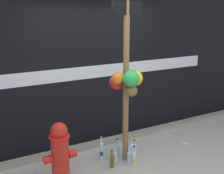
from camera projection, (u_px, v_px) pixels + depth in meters
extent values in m
plane|color=#ADA899|center=(139.00, 174.00, 4.48)|extent=(14.00, 14.00, 0.00)
cube|color=black|center=(92.00, 59.00, 5.38)|extent=(10.00, 0.20, 3.03)
cube|color=silver|center=(102.00, 71.00, 5.42)|extent=(4.71, 0.01, 0.22)
cube|color=gray|center=(102.00, 143.00, 5.45)|extent=(8.00, 0.12, 0.08)
cylinder|color=olive|center=(126.00, 83.00, 4.62)|extent=(0.09, 0.09, 2.58)
cube|color=black|center=(127.00, 2.00, 4.32)|extent=(0.45, 0.14, 0.36)
sphere|color=orange|center=(118.00, 78.00, 4.48)|extent=(0.19, 0.19, 0.19)
sphere|color=green|center=(131.00, 79.00, 4.46)|extent=(0.25, 0.25, 0.25)
sphere|color=yellow|center=(135.00, 78.00, 4.55)|extent=(0.23, 0.23, 0.23)
sphere|color=red|center=(117.00, 82.00, 4.69)|extent=(0.24, 0.24, 0.24)
sphere|color=brown|center=(132.00, 91.00, 4.54)|extent=(0.18, 0.18, 0.18)
sphere|color=brown|center=(132.00, 82.00, 4.50)|extent=(0.13, 0.13, 0.13)
sphere|color=brown|center=(129.00, 80.00, 4.47)|extent=(0.05, 0.05, 0.05)
sphere|color=brown|center=(134.00, 79.00, 4.51)|extent=(0.05, 0.05, 0.05)
sphere|color=brown|center=(134.00, 83.00, 4.46)|extent=(0.04, 0.04, 0.04)
cylinder|color=red|center=(60.00, 159.00, 4.27)|extent=(0.25, 0.25, 0.65)
cylinder|color=red|center=(59.00, 136.00, 4.18)|extent=(0.29, 0.29, 0.03)
sphere|color=red|center=(59.00, 131.00, 4.16)|extent=(0.24, 0.24, 0.24)
cylinder|color=red|center=(48.00, 160.00, 4.17)|extent=(0.11, 0.11, 0.11)
cylinder|color=red|center=(72.00, 154.00, 4.35)|extent=(0.11, 0.11, 0.11)
cylinder|color=#B2DBEA|center=(134.00, 151.00, 5.02)|extent=(0.07, 0.07, 0.20)
cone|color=#B2DBEA|center=(134.00, 144.00, 4.99)|extent=(0.07, 0.07, 0.03)
cylinder|color=#B2DBEA|center=(134.00, 142.00, 4.98)|extent=(0.03, 0.03, 0.05)
cylinder|color=black|center=(134.00, 140.00, 4.97)|extent=(0.03, 0.03, 0.01)
cylinder|color=silver|center=(131.00, 152.00, 4.86)|extent=(0.07, 0.07, 0.28)
cone|color=silver|center=(131.00, 144.00, 4.82)|extent=(0.07, 0.07, 0.03)
cylinder|color=silver|center=(132.00, 141.00, 4.81)|extent=(0.03, 0.03, 0.06)
cylinder|color=gold|center=(132.00, 139.00, 4.80)|extent=(0.03, 0.03, 0.01)
cylinder|color=#B2DBEA|center=(115.00, 158.00, 4.76)|extent=(0.06, 0.06, 0.19)
cone|color=#B2DBEA|center=(115.00, 152.00, 4.73)|extent=(0.06, 0.06, 0.02)
cylinder|color=#B2DBEA|center=(115.00, 149.00, 4.72)|extent=(0.02, 0.02, 0.08)
cylinder|color=silver|center=(115.00, 159.00, 4.76)|extent=(0.06, 0.06, 0.06)
cylinder|color=gold|center=(115.00, 146.00, 4.71)|extent=(0.03, 0.03, 0.01)
cylinder|color=#B2DBEA|center=(101.00, 152.00, 4.86)|extent=(0.06, 0.06, 0.30)
cone|color=#B2DBEA|center=(101.00, 143.00, 4.82)|extent=(0.06, 0.06, 0.02)
cylinder|color=#B2DBEA|center=(101.00, 140.00, 4.80)|extent=(0.02, 0.02, 0.08)
cylinder|color=#1E478C|center=(101.00, 153.00, 4.86)|extent=(0.06, 0.06, 0.08)
cylinder|color=gold|center=(101.00, 137.00, 4.79)|extent=(0.02, 0.02, 0.01)
cylinder|color=brown|center=(112.00, 162.00, 4.65)|extent=(0.06, 0.06, 0.19)
cone|color=brown|center=(112.00, 155.00, 4.63)|extent=(0.06, 0.06, 0.03)
cylinder|color=brown|center=(112.00, 153.00, 4.62)|extent=(0.02, 0.02, 0.06)
cylinder|color=black|center=(112.00, 151.00, 4.61)|extent=(0.03, 0.03, 0.01)
cylinder|color=#93CCE0|center=(117.00, 151.00, 5.01)|extent=(0.07, 0.07, 0.20)
cone|color=#93CCE0|center=(117.00, 144.00, 4.99)|extent=(0.07, 0.07, 0.03)
cylinder|color=#93CCE0|center=(117.00, 141.00, 4.97)|extent=(0.04, 0.04, 0.07)
cylinder|color=black|center=(117.00, 139.00, 4.96)|extent=(0.04, 0.04, 0.01)
cylinder|color=silver|center=(134.00, 159.00, 4.70)|extent=(0.07, 0.07, 0.22)
cone|color=silver|center=(134.00, 152.00, 4.67)|extent=(0.07, 0.07, 0.03)
cylinder|color=silver|center=(134.00, 149.00, 4.66)|extent=(0.03, 0.03, 0.08)
cylinder|color=#D8C64C|center=(134.00, 160.00, 4.70)|extent=(0.07, 0.07, 0.07)
cylinder|color=black|center=(134.00, 146.00, 4.65)|extent=(0.04, 0.04, 0.01)
cylinder|color=#B2DBEA|center=(129.00, 158.00, 4.77)|extent=(0.07, 0.07, 0.20)
cone|color=#B2DBEA|center=(129.00, 151.00, 4.74)|extent=(0.07, 0.07, 0.03)
cylinder|color=#B2DBEA|center=(129.00, 148.00, 4.73)|extent=(0.03, 0.03, 0.09)
cylinder|color=gold|center=(129.00, 145.00, 4.71)|extent=(0.04, 0.04, 0.01)
cube|color=#8C99B2|center=(36.00, 174.00, 4.49)|extent=(0.10, 0.10, 0.01)
cube|color=tan|center=(155.00, 169.00, 4.63)|extent=(0.12, 0.12, 0.01)
cube|color=silver|center=(185.00, 143.00, 5.52)|extent=(0.14, 0.14, 0.01)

